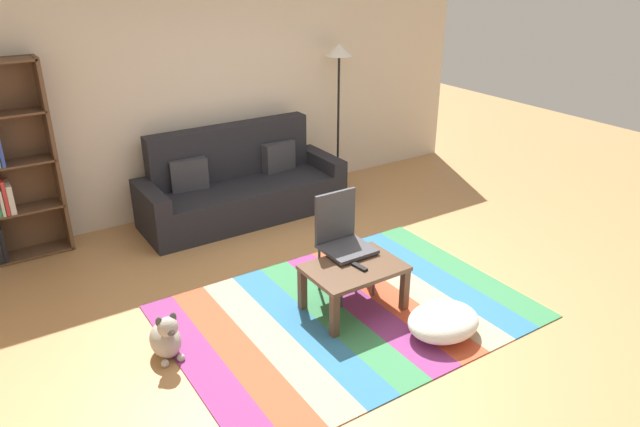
{
  "coord_description": "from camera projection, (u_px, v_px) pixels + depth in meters",
  "views": [
    {
      "loc": [
        -2.62,
        -3.61,
        2.76
      ],
      "look_at": [
        -0.05,
        0.35,
        0.65
      ],
      "focal_mm": 33.1,
      "sensor_mm": 36.0,
      "label": 1
    }
  ],
  "objects": [
    {
      "name": "ground_plane",
      "position": [
        346.0,
        293.0,
        5.19
      ],
      "size": [
        14.0,
        14.0,
        0.0
      ],
      "primitive_type": "plane",
      "color": "#B27F4C"
    },
    {
      "name": "back_wall",
      "position": [
        216.0,
        88.0,
        6.59
      ],
      "size": [
        6.8,
        0.1,
        2.7
      ],
      "primitive_type": "cube",
      "color": "beige",
      "rests_on": "ground_plane"
    },
    {
      "name": "rug",
      "position": [
        348.0,
        312.0,
        4.92
      ],
      "size": [
        2.88,
        2.05,
        0.01
      ],
      "color": "#843370",
      "rests_on": "ground_plane"
    },
    {
      "name": "couch",
      "position": [
        241.0,
        187.0,
        6.6
      ],
      "size": [
        2.26,
        0.8,
        1.0
      ],
      "color": "black",
      "rests_on": "ground_plane"
    },
    {
      "name": "coffee_table",
      "position": [
        354.0,
        273.0,
        4.82
      ],
      "size": [
        0.78,
        0.55,
        0.4
      ],
      "color": "#513826",
      "rests_on": "rug"
    },
    {
      "name": "pouf",
      "position": [
        443.0,
        321.0,
        4.57
      ],
      "size": [
        0.59,
        0.49,
        0.23
      ],
      "primitive_type": "ellipsoid",
      "color": "white",
      "rests_on": "rug"
    },
    {
      "name": "dog",
      "position": [
        166.0,
        338.0,
        4.32
      ],
      "size": [
        0.22,
        0.35,
        0.4
      ],
      "color": "#9E998E",
      "rests_on": "ground_plane"
    },
    {
      "name": "standing_lamp",
      "position": [
        339.0,
        69.0,
        7.0
      ],
      "size": [
        0.32,
        0.32,
        1.76
      ],
      "color": "black",
      "rests_on": "ground_plane"
    },
    {
      "name": "tv_remote",
      "position": [
        360.0,
        267.0,
        4.76
      ],
      "size": [
        0.06,
        0.15,
        0.02
      ],
      "primitive_type": "cube",
      "rotation": [
        0.0,
        0.0,
        0.13
      ],
      "color": "black",
      "rests_on": "coffee_table"
    },
    {
      "name": "folding_chair",
      "position": [
        341.0,
        235.0,
        5.04
      ],
      "size": [
        0.4,
        0.4,
        0.9
      ],
      "rotation": [
        0.0,
        0.0,
        -0.7
      ],
      "color": "#38383D",
      "rests_on": "ground_plane"
    }
  ]
}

